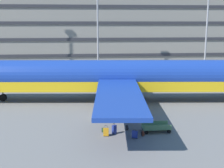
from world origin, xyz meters
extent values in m
plane|color=slate|center=(0.00, 0.00, 0.00)|extent=(600.00, 600.00, 0.00)
cube|color=gray|center=(0.00, 45.23, 7.79)|extent=(172.71, 18.43, 15.58)
cube|color=#2D2D33|center=(0.00, 35.91, 1.95)|extent=(170.99, 0.24, 0.70)
cube|color=#2D2D33|center=(0.00, 35.91, 5.84)|extent=(170.99, 0.24, 0.70)
cube|color=#2D2D33|center=(0.00, 35.91, 9.74)|extent=(170.99, 0.24, 0.70)
cube|color=#2D2D33|center=(0.00, 35.91, 13.64)|extent=(170.99, 0.24, 0.70)
cylinder|color=navy|center=(-1.73, -0.60, 3.26)|extent=(35.68, 6.62, 3.92)
cube|color=yellow|center=(-1.73, -0.60, 2.18)|extent=(34.26, 6.44, 1.25)
cube|color=navy|center=(-1.46, -10.06, 2.97)|extent=(5.53, 15.20, 0.36)
cube|color=navy|center=(-0.02, 8.71, 2.97)|extent=(5.53, 15.20, 0.36)
cylinder|color=#9E9EA3|center=(-1.75, -7.34, 1.59)|extent=(2.96, 2.36, 2.16)
cylinder|color=#9E9EA3|center=(-0.72, 6.07, 1.59)|extent=(2.96, 2.36, 2.16)
cylinder|color=black|center=(-15.18, 0.43, 0.45)|extent=(0.92, 0.42, 0.90)
cylinder|color=slate|center=(-15.18, 0.43, 1.10)|extent=(0.20, 0.20, 1.30)
cylinder|color=black|center=(-0.45, -2.37, 0.45)|extent=(0.92, 0.42, 0.90)
cylinder|color=slate|center=(-0.45, -2.37, 1.10)|extent=(0.20, 0.20, 1.30)
cylinder|color=black|center=(-0.19, 0.96, 0.45)|extent=(0.92, 0.42, 0.90)
cylinder|color=slate|center=(-0.19, 0.96, 1.10)|extent=(0.20, 0.20, 1.30)
cylinder|color=gray|center=(-1.99, 28.13, 9.45)|extent=(0.36, 0.36, 18.91)
cylinder|color=gray|center=(22.30, 28.13, 9.49)|extent=(0.36, 0.36, 18.99)
cube|color=navy|center=(-2.13, -12.31, 0.43)|extent=(0.45, 0.43, 0.76)
cylinder|color=#333338|center=(-2.09, -12.19, 0.87)|extent=(0.02, 0.02, 0.13)
cylinder|color=#333338|center=(-2.26, -12.32, 0.87)|extent=(0.02, 0.02, 0.13)
cube|color=black|center=(-2.17, -12.26, 0.94)|extent=(0.18, 0.15, 0.02)
cylinder|color=black|center=(-1.95, -12.30, 0.03)|extent=(0.05, 0.05, 0.05)
cylinder|color=black|center=(-2.19, -12.49, 0.03)|extent=(0.05, 0.05, 0.05)
cylinder|color=black|center=(-2.07, -12.14, 0.03)|extent=(0.05, 0.05, 0.05)
cylinder|color=black|center=(-2.31, -12.33, 0.03)|extent=(0.05, 0.05, 0.05)
cube|color=navy|center=(-0.45, -13.51, 0.36)|extent=(0.53, 0.39, 0.61)
cylinder|color=#333338|center=(-0.60, -13.54, 0.72)|extent=(0.02, 0.02, 0.12)
cylinder|color=#333338|center=(-0.35, -13.62, 0.72)|extent=(0.02, 0.02, 0.12)
cube|color=black|center=(-0.48, -13.58, 0.78)|extent=(0.26, 0.11, 0.02)
cylinder|color=black|center=(-0.60, -13.35, 0.03)|extent=(0.03, 0.05, 0.05)
cylinder|color=black|center=(-0.24, -13.47, 0.03)|extent=(0.03, 0.05, 0.05)
cylinder|color=black|center=(-0.67, -13.55, 0.03)|extent=(0.03, 0.05, 0.05)
cylinder|color=black|center=(-0.30, -13.67, 0.03)|extent=(0.03, 0.05, 0.05)
cube|color=orange|center=(-2.90, -12.78, 0.38)|extent=(0.50, 0.32, 0.67)
cylinder|color=#333338|center=(-2.76, -12.72, 0.82)|extent=(0.02, 0.02, 0.21)
cylinder|color=#333338|center=(-3.02, -12.69, 0.82)|extent=(0.02, 0.02, 0.21)
cube|color=black|center=(-2.89, -12.70, 0.92)|extent=(0.26, 0.06, 0.02)
cylinder|color=black|center=(-2.73, -12.91, 0.03)|extent=(0.03, 0.05, 0.05)
cylinder|color=black|center=(-3.10, -12.86, 0.03)|extent=(0.03, 0.05, 0.05)
cylinder|color=black|center=(-2.70, -12.70, 0.03)|extent=(0.03, 0.05, 0.05)
cylinder|color=black|center=(-3.07, -12.65, 0.03)|extent=(0.03, 0.05, 0.05)
ellipsoid|color=#592619|center=(0.32, -13.12, 0.25)|extent=(0.29, 0.34, 0.49)
ellipsoid|color=#592619|center=(0.43, -13.10, 0.17)|extent=(0.14, 0.23, 0.22)
torus|color=black|center=(0.29, -13.12, 0.50)|extent=(0.02, 0.08, 0.08)
cube|color=black|center=(0.20, -13.05, 0.25)|extent=(0.03, 0.04, 0.42)
cube|color=black|center=(0.22, -13.22, 0.25)|extent=(0.03, 0.04, 0.42)
ellipsoid|color=black|center=(-0.85, -11.50, 0.25)|extent=(0.32, 0.39, 0.51)
ellipsoid|color=black|center=(-0.76, -11.54, 0.18)|extent=(0.17, 0.25, 0.23)
torus|color=black|center=(-0.88, -11.49, 0.52)|extent=(0.04, 0.08, 0.08)
cube|color=black|center=(-0.91, -11.38, 0.25)|extent=(0.03, 0.04, 0.43)
cube|color=black|center=(-0.98, -11.55, 0.25)|extent=(0.03, 0.04, 0.43)
ellipsoid|color=#264C26|center=(-3.09, -11.89, 0.24)|extent=(0.38, 0.34, 0.47)
ellipsoid|color=#264C26|center=(-3.04, -11.83, 0.16)|extent=(0.24, 0.20, 0.21)
torus|color=black|center=(-3.10, -11.92, 0.48)|extent=(0.07, 0.06, 0.08)
cube|color=black|center=(-3.21, -11.91, 0.24)|extent=(0.04, 0.04, 0.40)
cube|color=black|center=(-3.06, -12.01, 0.24)|extent=(0.04, 0.04, 0.40)
cube|color=#4C724C|center=(1.76, -12.09, 0.42)|extent=(2.62, 1.34, 0.12)
cylinder|color=#4C4C51|center=(0.11, -12.11, 0.18)|extent=(0.70, 0.06, 0.05)
cube|color=#4C724C|center=(1.76, -12.71, 0.62)|extent=(2.47, 0.08, 0.40)
cube|color=#4C724C|center=(1.75, -11.47, 0.62)|extent=(2.47, 0.08, 0.40)
cylinder|color=black|center=(0.72, -12.66, 0.18)|extent=(0.36, 0.11, 0.36)
cylinder|color=black|center=(0.71, -11.55, 0.18)|extent=(0.36, 0.11, 0.36)
cylinder|color=black|center=(2.80, -12.63, 0.18)|extent=(0.36, 0.11, 0.36)
cylinder|color=black|center=(2.79, -11.52, 0.18)|extent=(0.36, 0.11, 0.36)
camera|label=1|loc=(-4.49, -37.72, 9.80)|focal=48.16mm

